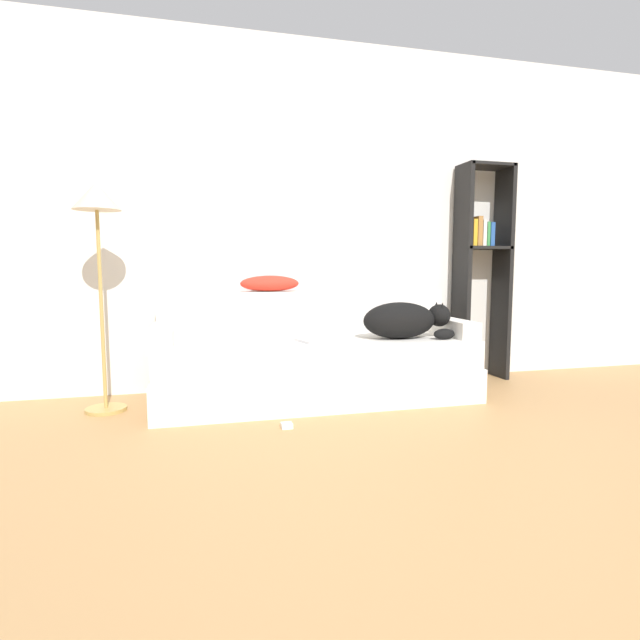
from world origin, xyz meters
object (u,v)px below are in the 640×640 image
(laptop, at_px, (323,340))
(floor_lamp, at_px, (97,221))
(bookshelf, at_px, (482,260))
(throw_pillow, at_px, (270,284))
(couch, at_px, (317,370))
(dog, at_px, (404,320))
(power_adapter, at_px, (287,425))

(laptop, bearing_deg, floor_lamp, 159.37)
(bookshelf, bearing_deg, throw_pillow, -179.51)
(couch, bearing_deg, floor_lamp, 177.48)
(throw_pillow, height_order, floor_lamp, floor_lamp)
(couch, xyz_separation_m, bookshelf, (1.51, 0.34, 0.79))
(couch, relative_size, throw_pillow, 5.06)
(throw_pillow, bearing_deg, laptop, -52.03)
(laptop, distance_m, floor_lamp, 1.66)
(laptop, bearing_deg, bookshelf, 0.56)
(throw_pillow, bearing_deg, dog, -24.61)
(throw_pillow, distance_m, bookshelf, 1.80)
(couch, bearing_deg, power_adapter, -119.35)
(bookshelf, xyz_separation_m, floor_lamp, (-2.94, -0.28, 0.23))
(power_adapter, bearing_deg, dog, 26.93)
(couch, distance_m, dog, 0.73)
(couch, bearing_deg, dog, -8.47)
(floor_lamp, bearing_deg, dog, -4.36)
(dog, height_order, laptop, dog)
(power_adapter, bearing_deg, throw_pillow, 87.35)
(throw_pillow, bearing_deg, bookshelf, 0.49)
(dog, distance_m, floor_lamp, 2.17)
(couch, relative_size, bookshelf, 1.25)
(throw_pillow, bearing_deg, power_adapter, -92.65)
(couch, height_order, laptop, laptop)
(power_adapter, bearing_deg, floor_lamp, 149.70)
(dog, bearing_deg, power_adapter, -153.07)
(laptop, distance_m, power_adapter, 0.75)
(couch, distance_m, laptop, 0.24)
(floor_lamp, xyz_separation_m, power_adapter, (1.10, -0.64, -1.22))
(floor_lamp, relative_size, power_adapter, 22.70)
(power_adapter, bearing_deg, laptop, 54.74)
(power_adapter, bearing_deg, couch, 60.65)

